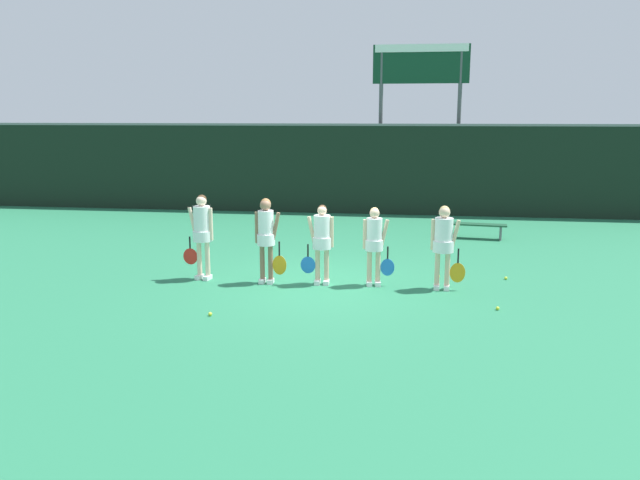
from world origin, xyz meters
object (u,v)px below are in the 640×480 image
Objects in this scene: tennis_ball_3 at (506,278)px; tennis_ball_4 at (210,314)px; player_3 at (374,240)px; tennis_ball_0 at (207,268)px; player_4 at (444,240)px; scoreboard at (420,83)px; player_2 at (322,238)px; bench_courtside at (474,226)px; tennis_ball_1 at (438,276)px; player_0 at (202,229)px; player_1 at (266,233)px; tennis_ball_2 at (498,308)px.

tennis_ball_3 is 0.95× the size of tennis_ball_4.
tennis_ball_0 is (-3.80, 0.79, -0.91)m from player_3.
player_4 is 1.93m from tennis_ball_3.
scoreboard reaches higher than player_2.
scoreboard is 90.63× the size of tennis_ball_0.
bench_courtside is 26.38× the size of tennis_ball_4.
tennis_ball_0 is at bearing -137.66° from bench_courtside.
player_4 is 25.75× the size of tennis_ball_1.
tennis_ball_3 is (1.41, 0.03, -0.00)m from tennis_ball_1.
player_0 is at bearing 173.09° from player_3.
player_2 is 23.94× the size of tennis_ball_4.
tennis_ball_1 is (2.41, 0.85, -0.93)m from player_2.
player_1 is 27.57× the size of tennis_ball_0.
player_4 is at bearing 126.43° from tennis_ball_2.
player_2 is 25.66× the size of tennis_ball_0.
player_1 is at bearing 164.81° from tennis_ball_2.
player_3 reaches higher than tennis_ball_4.
player_1 reaches higher than bench_courtside.
bench_courtside is 1.01× the size of player_0.
tennis_ball_3 is (6.55, 0.04, 0.00)m from tennis_ball_0.
tennis_ball_4 is at bearing -168.18° from tennis_ball_2.
tennis_ball_1 reaches higher than tennis_ball_0.
bench_courtside is at bearing 57.53° from player_3.
player_1 is 2.21m from player_3.
scoreboard is 10.47m from tennis_ball_1.
tennis_ball_2 is at bearing -83.50° from scoreboard.
player_1 is at bearing -124.25° from bench_courtside.
player_0 reaches higher than player_3.
player_0 is at bearing 110.86° from tennis_ball_4.
player_4 is at bearing -88.20° from tennis_ball_1.
tennis_ball_2 is at bearing -49.86° from player_4.
tennis_ball_4 is at bearing -141.69° from tennis_ball_1.
scoreboard is 89.05× the size of tennis_ball_3.
player_4 is at bearing -87.78° from scoreboard.
player_1 is 27.09× the size of tennis_ball_3.
player_0 is 27.64× the size of tennis_ball_3.
player_3 is 24.69× the size of tennis_ball_3.
player_4 is 25.84× the size of tennis_ball_3.
tennis_ball_0 is (-1.59, 0.92, -1.02)m from player_1.
scoreboard is 3.22× the size of player_0.
player_3 is at bearing -108.63° from bench_courtside.
tennis_ball_4 reaches higher than tennis_ball_0.
tennis_ball_4 is (-5.00, -1.05, 0.00)m from tennis_ball_2.
player_0 is at bearing -172.44° from tennis_ball_3.
tennis_ball_3 is at bearing 9.49° from player_3.
player_2 is 2.72m from tennis_ball_1.
bench_courtside is 4.68m from tennis_ball_1.
tennis_ball_1 is at bearing 18.92° from player_0.
player_1 is at bearing -169.10° from tennis_ball_3.
tennis_ball_0 is at bearing -179.86° from tennis_ball_1.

